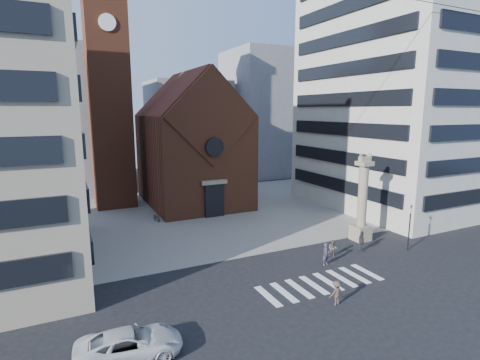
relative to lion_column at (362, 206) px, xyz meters
name	(u,v)px	position (x,y,z in m)	size (l,w,h in m)	color
ground	(292,269)	(-10.01, -3.00, -3.46)	(120.00, 120.00, 0.00)	black
piazza	(208,213)	(-10.01, 16.00, -3.43)	(46.00, 30.00, 0.05)	gray
zebra_crossing	(321,283)	(-9.46, -6.00, -3.45)	(10.20, 3.20, 0.01)	white
church	(192,146)	(-10.01, 22.04, 4.53)	(12.00, 16.65, 18.00)	brown
campanile	(108,86)	(-20.01, 25.00, 12.28)	(5.50, 5.50, 31.20)	brown
building_right	(400,84)	(13.99, 9.00, 12.54)	(18.00, 22.00, 32.00)	beige
bg_block_left	(30,122)	(-30.01, 37.00, 7.54)	(16.00, 14.00, 22.00)	gray
bg_block_mid	(188,130)	(-4.01, 42.00, 5.54)	(14.00, 12.00, 18.00)	gray
bg_block_right	(269,114)	(11.99, 39.00, 8.54)	(16.00, 14.00, 24.00)	gray
lion_column	(362,206)	(0.00, 0.00, 0.00)	(1.63, 1.60, 8.68)	gray
traffic_light	(410,226)	(1.99, -4.00, -1.17)	(0.13, 0.16, 4.30)	black
white_car	(130,345)	(-23.77, -8.58, -2.70)	(2.51, 5.45, 1.51)	silver
pedestrian_0	(326,254)	(-6.98, -3.42, -2.51)	(0.69, 0.45, 1.89)	#3C3246
pedestrian_1	(333,248)	(-5.31, -2.24, -2.69)	(0.74, 0.58, 1.53)	#60554C
pedestrian_2	(362,241)	(-2.11, -2.36, -2.51)	(1.11, 0.46, 1.90)	#2B2B33
pedestrian_3	(337,293)	(-10.49, -8.94, -2.63)	(1.07, 0.62, 1.66)	#47372F
scooter_0	(157,217)	(-16.76, 15.03, -2.95)	(0.61, 1.75, 0.92)	black
scooter_1	(171,215)	(-15.09, 15.03, -2.90)	(0.48, 1.69, 1.02)	black
scooter_2	(185,214)	(-13.41, 15.03, -2.95)	(0.61, 1.75, 0.92)	black
scooter_3	(198,212)	(-11.74, 15.03, -2.90)	(0.48, 1.69, 1.02)	black
scooter_4	(211,211)	(-10.07, 15.03, -2.95)	(0.61, 1.75, 0.92)	black
scooter_5	(223,209)	(-8.39, 15.03, -2.90)	(0.48, 1.69, 1.02)	black
scooter_6	(235,208)	(-6.72, 15.03, -2.95)	(0.61, 1.75, 0.92)	black
scooter_7	(247,206)	(-5.05, 15.03, -2.90)	(0.48, 1.69, 1.02)	black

